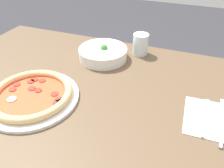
{
  "coord_description": "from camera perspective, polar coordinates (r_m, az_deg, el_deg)",
  "views": [
    {
      "loc": [
        0.35,
        -0.56,
        1.24
      ],
      "look_at": [
        0.12,
        0.05,
        0.77
      ],
      "focal_mm": 35.0,
      "sensor_mm": 36.0,
      "label": 1
    }
  ],
  "objects": [
    {
      "name": "pizza",
      "position": [
        0.8,
        -20.21,
        -2.75
      ],
      "size": [
        0.32,
        0.32,
        0.04
      ],
      "color": "white",
      "rests_on": "dining_table"
    },
    {
      "name": "napkin",
      "position": [
        0.76,
        25.03,
        -8.45
      ],
      "size": [
        0.18,
        0.18,
        0.0
      ],
      "color": "white",
      "rests_on": "dining_table"
    },
    {
      "name": "fork",
      "position": [
        0.75,
        23.11,
        -7.94
      ],
      "size": [
        0.02,
        0.18,
        0.0
      ],
      "rotation": [
        0.0,
        0.0,
        1.52
      ],
      "color": "silver",
      "rests_on": "napkin"
    },
    {
      "name": "bowl",
      "position": [
        0.99,
        -2.38,
        8.22
      ],
      "size": [
        0.22,
        0.22,
        0.07
      ],
      "color": "white",
      "rests_on": "dining_table"
    },
    {
      "name": "dining_table",
      "position": [
        0.89,
        -8.71,
        -6.63
      ],
      "size": [
        1.25,
        0.89,
        0.75
      ],
      "color": "brown",
      "rests_on": "ground_plane"
    },
    {
      "name": "knife",
      "position": [
        0.75,
        26.72,
        -9.05
      ],
      "size": [
        0.02,
        0.22,
        0.01
      ],
      "rotation": [
        0.0,
        0.0,
        1.52
      ],
      "color": "silver",
      "rests_on": "napkin"
    },
    {
      "name": "glass",
      "position": [
        1.03,
        7.44,
        10.26
      ],
      "size": [
        0.07,
        0.07,
        0.1
      ],
      "color": "silver",
      "rests_on": "dining_table"
    }
  ]
}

